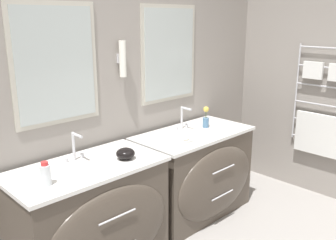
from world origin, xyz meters
The scene contains 10 objects.
wall_back centered at (0.01, 1.72, 1.31)m, with size 5.98×0.14×2.60m.
wall_right centered at (2.22, 0.76, 1.29)m, with size 0.13×3.54×2.60m.
vanity_left centered at (-0.33, 1.30, 0.43)m, with size 1.18×0.69×0.85m.
vanity_right centered at (0.88, 1.30, 0.43)m, with size 1.18×0.69×0.85m.
faucet_left centered at (-0.33, 1.49, 0.96)m, with size 0.17×0.14×0.23m.
faucet_right centered at (0.88, 1.49, 0.96)m, with size 0.17×0.14×0.23m.
toiletry_bottle centered at (-0.71, 1.24, 0.92)m, with size 0.07×0.07×0.17m.
amenity_bowl centered at (-0.04, 1.24, 0.89)m, with size 0.15×0.15×0.09m.
flower_vase centered at (1.09, 1.37, 0.94)m, with size 0.06×0.06×0.22m.
soap_dish centered at (0.59, 1.18, 0.86)m, with size 0.11×0.08×0.04m.
Camera 1 is at (-1.72, -0.95, 1.92)m, focal length 40.00 mm.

